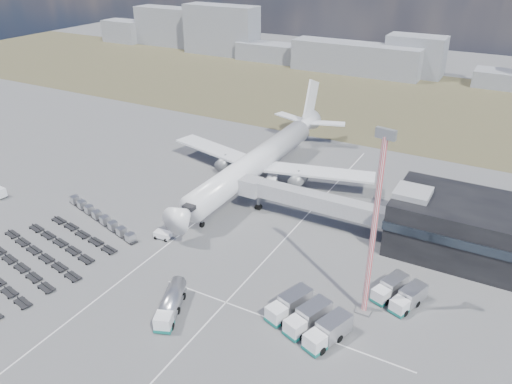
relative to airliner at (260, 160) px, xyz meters
The scene contains 15 objects.
ground 32.81m from the airliner, 90.00° to the right, with size 420.00×420.00×0.00m, color #565659.
grass_strip 77.80m from the airliner, 90.00° to the left, with size 420.00×90.00×0.01m, color #46432A.
lane_markings 31.41m from the airliner, 71.60° to the right, with size 47.12×110.00×0.01m.
terminal 48.51m from the airliner, ahead, with size 30.40×16.40×11.00m.
jet_bridge 19.89m from the airliner, 36.93° to the right, with size 30.30×3.80×7.05m.
airliner is the anchor object (origin of this frame).
skyline 116.93m from the airliner, 90.17° to the left, with size 315.87×23.66×22.41m.
fuel_tanker 47.42m from the airliner, 77.75° to the right, with size 6.02×10.09×3.19m.
pushback_tug 31.00m from the airliner, 97.49° to the right, with size 3.11×1.75×1.42m, color white.
catering_truck 5.91m from the airliner, 22.09° to the right, with size 4.15×6.02×2.56m.
service_trucks_near 49.06m from the airliner, 53.42° to the right, with size 12.16×10.66×3.10m.
service_trucks_far 47.77m from the airliner, 34.83° to the right, with size 7.69×8.38×2.76m.
uld_row 36.72m from the airliner, 120.58° to the right, with size 23.01×7.90×1.59m.
baggage_dollies 52.25m from the airliner, 113.27° to the right, with size 26.83×26.83×0.74m.
floodlight_mast 48.49m from the airliner, 42.31° to the right, with size 2.76×2.23×28.93m.
Camera 1 is at (49.26, -58.84, 50.00)m, focal length 35.00 mm.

